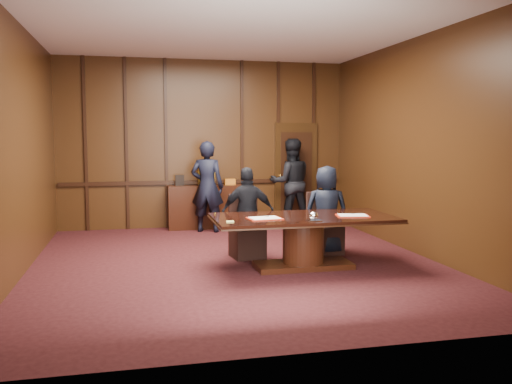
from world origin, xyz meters
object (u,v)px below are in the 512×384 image
witness_left (207,187)px  witness_right (291,183)px  conference_table (303,233)px  signatory_right (327,210)px  sideboard (207,205)px  signatory_left (248,213)px

witness_left → witness_right: 1.85m
conference_table → signatory_right: size_ratio=1.82×
sideboard → witness_right: 1.84m
sideboard → signatory_left: 2.98m
sideboard → signatory_left: (0.25, -2.96, 0.23)m
conference_table → witness_left: bearing=106.0°
sideboard → signatory_left: size_ratio=1.12×
signatory_right → sideboard: bearing=-48.0°
sideboard → witness_left: size_ratio=0.88×
signatory_left → signatory_right: 1.30m
signatory_left → witness_left: size_ratio=0.79×
sideboard → witness_left: 0.63m
sideboard → signatory_left: bearing=-85.2°
witness_right → conference_table: bearing=79.7°
sideboard → witness_right: (1.78, -0.16, 0.45)m
sideboard → conference_table: (0.90, -3.76, 0.02)m
sideboard → signatory_left: sideboard is taller
conference_table → signatory_left: (-0.65, 0.80, 0.21)m
signatory_right → witness_left: bearing=-43.0°
conference_table → signatory_left: bearing=129.1°
witness_left → sideboard: bearing=-74.6°
signatory_left → signatory_right: size_ratio=0.99×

